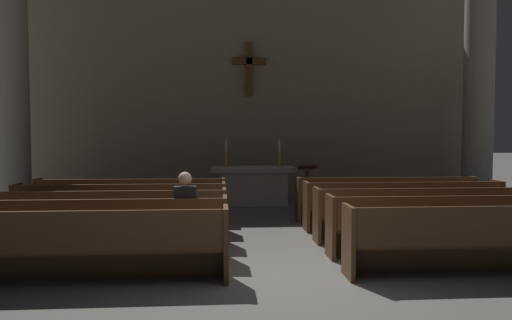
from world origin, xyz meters
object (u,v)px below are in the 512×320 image
Objects in this scene: pew_right_row_3 at (425,214)px; pew_right_row_5 at (385,198)px; pew_left_row_3 at (109,218)px; column_left_second at (12,81)px; pew_right_row_4 at (403,205)px; pew_right_row_1 at (491,239)px; pew_right_row_2 at (454,225)px; pew_left_row_5 at (131,201)px; candlestick_right at (279,158)px; altar at (253,185)px; pew_left_row_2 at (93,230)px; column_right_second at (479,85)px; pew_left_row_4 at (122,208)px; lectern at (307,189)px; candlestick_left at (226,158)px; pew_left_row_1 at (72,246)px; lone_worshipper at (186,214)px.

pew_right_row_3 is 1.00× the size of pew_right_row_5.
column_left_second reaches higher than pew_left_row_3.
pew_right_row_4 is (5.42, 1.04, 0.00)m from pew_left_row_3.
pew_right_row_1 is at bearing -21.03° from pew_left_row_3.
column_left_second is (-8.67, 5.36, 2.69)m from pew_right_row_2.
pew_right_row_1 is at bearing -90.00° from pew_right_row_4.
pew_left_row_3 is at bearing -90.00° from pew_left_row_5.
candlestick_right is at bearing 113.62° from pew_right_row_3.
altar is 3.07× the size of candlestick_right.
column_right_second reaches higher than pew_left_row_2.
pew_left_row_3 and pew_right_row_5 have the same top height.
pew_left_row_4 is 4.47m from altar.
lectern is at bearing -7.31° from column_left_second.
column_left_second is at bearing 165.54° from pew_right_row_5.
pew_right_row_2 is 6.64m from candlestick_left.
pew_left_row_3 is 5.34m from altar.
altar is at bearing 42.85° from pew_left_row_5.
pew_left_row_2 is at bearing -121.16° from candlestick_right.
pew_right_row_1 is at bearing 0.00° from pew_left_row_1.
candlestick_right is at bearing 0.00° from altar.
pew_left_row_4 is 1.00× the size of pew_right_row_5.
lectern is at bearing 40.81° from pew_left_row_3.
column_left_second is 7.70m from lectern.
altar is (2.71, 2.51, 0.06)m from pew_left_row_5.
column_left_second is (-8.67, 3.28, 2.69)m from pew_right_row_4.
lone_worshipper is at bearing -36.94° from pew_left_row_3.
pew_left_row_4 is at bearing 90.00° from pew_left_row_3.
pew_right_row_5 is (5.42, 3.13, 0.00)m from pew_left_row_2.
candlestick_left is (2.01, 6.68, 0.76)m from pew_left_row_1.
column_left_second is at bearing 172.69° from lectern.
altar is 5.77m from lone_worshipper.
pew_right_row_5 is (5.42, 4.17, 0.00)m from pew_left_row_1.
lectern is (-4.73, -0.92, -2.62)m from column_right_second.
altar is at bearing 127.31° from pew_right_row_4.
pew_left_row_3 is 1.00× the size of pew_right_row_1.
pew_left_row_2 is at bearing -158.97° from pew_right_row_4.
candlestick_right reaches higher than altar.
pew_left_row_4 is at bearing -133.80° from candlestick_right.
candlestick_left is at bearing 83.11° from lone_worshipper.
pew_left_row_3 is (0.00, 1.04, 0.00)m from pew_left_row_2.
pew_left_row_2 is at bearing -178.33° from lone_worshipper.
pew_left_row_3 is 5.20m from lectern.
pew_right_row_1 is 1.00× the size of pew_right_row_4.
pew_left_row_3 is at bearing 90.00° from pew_left_row_1.
pew_left_row_5 is (0.00, 2.08, 0.00)m from pew_left_row_3.
pew_right_row_4 is at bearing -57.78° from lectern.
candlestick_right is 1.48m from lectern.
pew_right_row_2 is at bearing -90.00° from pew_right_row_3.
lone_worshipper is at bearing -153.42° from pew_right_row_4.
pew_right_row_1 is 3.37× the size of lectern.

